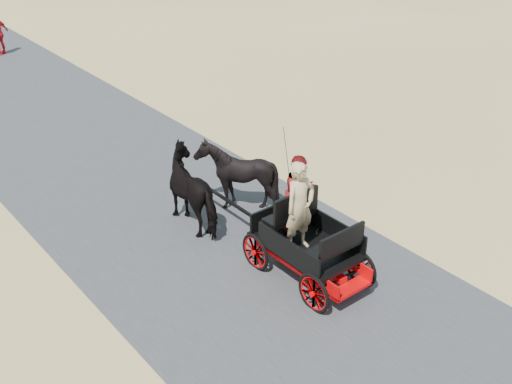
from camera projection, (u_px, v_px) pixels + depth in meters
ground at (223, 247)px, 13.60m from camera, size 140.00×140.00×0.00m
road at (223, 247)px, 13.60m from camera, size 6.00×140.00×0.01m
carriage at (307, 260)px, 12.57m from camera, size 1.30×2.40×0.72m
horse_left at (197, 190)px, 14.08m from camera, size 0.91×2.01×1.70m
horse_right at (237, 175)px, 14.68m from camera, size 1.37×1.54×1.70m
driver_man at (300, 207)px, 11.88m from camera, size 0.66×0.43×1.80m
passenger_woman at (300, 193)px, 12.59m from camera, size 0.77×0.60×1.58m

